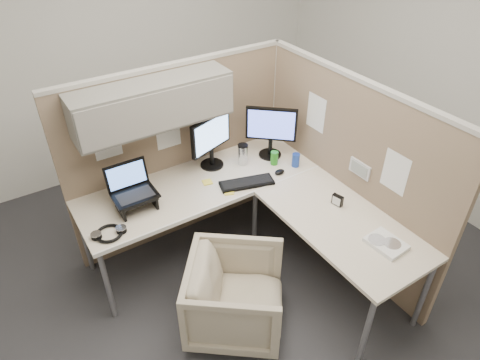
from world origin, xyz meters
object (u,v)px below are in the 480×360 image
office_chair (236,293)px  keyboard (247,183)px  desk (251,204)px  monitor_left (211,138)px

office_chair → keyboard: 0.89m
desk → monitor_left: monitor_left is taller
desk → office_chair: size_ratio=2.92×
desk → office_chair: desk is taller
desk → monitor_left: bearing=91.9°
monitor_left → keyboard: 0.48m
monitor_left → keyboard: size_ratio=1.06×
desk → office_chair: bearing=-134.0°
monitor_left → keyboard: (0.10, -0.39, -0.26)m
monitor_left → office_chair: bearing=-130.5°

